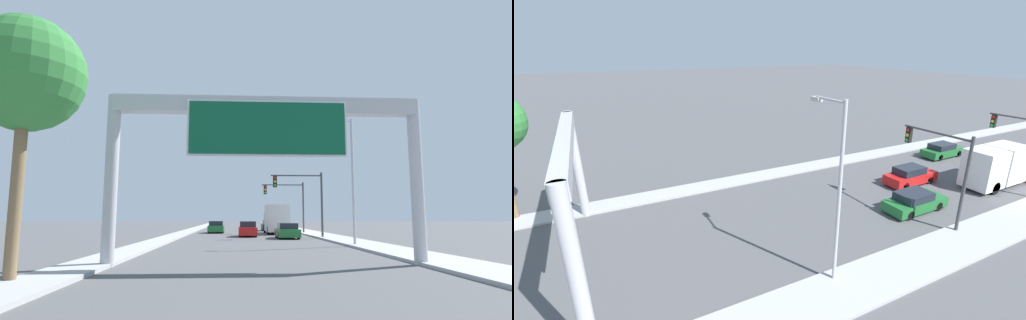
% 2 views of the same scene
% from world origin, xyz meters
% --- Properties ---
extents(sidewalk_right, '(3.00, 120.00, 0.15)m').
position_xyz_m(sidewalk_right, '(7.75, 60.00, 0.07)').
color(sidewalk_right, '#A7A7A7').
rests_on(sidewalk_right, ground).
extents(median_strip_left, '(2.00, 120.00, 0.15)m').
position_xyz_m(median_strip_left, '(-7.25, 60.00, 0.07)').
color(median_strip_left, '#A7A7A7').
rests_on(median_strip_left, ground).
extents(sign_gantry, '(13.45, 0.73, 7.09)m').
position_xyz_m(sign_gantry, '(0.00, 17.91, 5.43)').
color(sign_gantry, '#B2B2B7').
rests_on(sign_gantry, ground).
extents(car_far_left, '(1.83, 4.58, 1.43)m').
position_xyz_m(car_far_left, '(3.50, 57.66, 0.68)').
color(car_far_left, black).
rests_on(car_far_left, ground).
extents(car_mid_center, '(1.75, 4.56, 1.51)m').
position_xyz_m(car_mid_center, '(0.00, 41.76, 0.71)').
color(car_mid_center, red).
rests_on(car_mid_center, ground).
extents(car_mid_left, '(1.85, 4.60, 1.43)m').
position_xyz_m(car_mid_left, '(-3.50, 50.59, 0.68)').
color(car_mid_left, '#1E662D').
rests_on(car_mid_left, ground).
extents(car_far_center, '(1.87, 4.55, 1.40)m').
position_xyz_m(car_far_center, '(3.50, 38.12, 0.66)').
color(car_far_center, '#1E662D').
rests_on(car_far_center, ground).
extents(truck_box_primary, '(2.38, 7.64, 3.29)m').
position_xyz_m(truck_box_primary, '(3.50, 47.92, 1.67)').
color(truck_box_primary, red).
rests_on(truck_box_primary, ground).
extents(traffic_light_near_intersection, '(4.83, 0.32, 6.06)m').
position_xyz_m(traffic_light_near_intersection, '(5.19, 38.00, 4.13)').
color(traffic_light_near_intersection, '#3D3D3F').
rests_on(traffic_light_near_intersection, ground).
extents(traffic_light_mid_block, '(4.96, 0.32, 5.96)m').
position_xyz_m(traffic_light_mid_block, '(5.13, 48.00, 4.08)').
color(traffic_light_mid_block, '#3D3D3F').
rests_on(traffic_light_mid_block, ground).
extents(palm_tree_foreground, '(3.69, 3.69, 8.36)m').
position_xyz_m(palm_tree_foreground, '(-8.04, 13.92, 6.45)').
color(palm_tree_foreground, brown).
rests_on(palm_tree_foreground, ground).
extents(street_lamp_right, '(2.42, 0.28, 8.83)m').
position_xyz_m(street_lamp_right, '(6.57, 28.49, 5.17)').
color(street_lamp_right, '#B2B2B7').
rests_on(street_lamp_right, ground).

